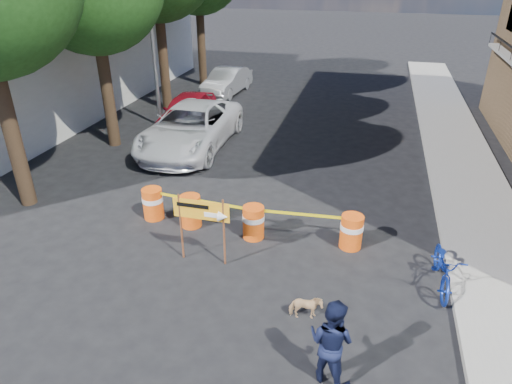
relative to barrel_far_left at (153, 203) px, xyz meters
The scene contains 15 objects.
ground 3.52m from the barrel_far_left, 37.78° to the right, with size 120.00×120.00×0.00m, color black.
sidewalk_east 9.76m from the barrel_far_left, 23.33° to the left, with size 2.40×40.00×0.15m, color gray.
white_building 13.16m from the barrel_far_left, 142.49° to the left, with size 8.00×22.00×6.00m, color silver.
streetlamp 8.92m from the barrel_far_left, 113.35° to the left, with size 1.25×0.18×8.00m.
barrel_far_left is the anchor object (origin of this frame).
barrel_mid_left 1.19m from the barrel_far_left, ahead, with size 0.58×0.58×0.90m.
barrel_mid_right 3.00m from the barrel_far_left, ahead, with size 0.58×0.58×0.90m.
barrel_far_right 5.49m from the barrel_far_left, ahead, with size 0.58×0.58×0.90m.
detour_sign 2.88m from the barrel_far_left, 35.29° to the right, with size 1.36×0.25×1.75m.
pedestrian 6.94m from the barrel_far_left, 38.63° to the right, with size 0.82×0.64×1.69m, color #111633.
bicycle 7.66m from the barrel_far_left, ahead, with size 0.67×1.01×1.92m, color #132F9D.
dog 5.64m from the barrel_far_left, 31.75° to the right, with size 0.30×0.67×0.56m, color tan.
suv_white 5.39m from the barrel_far_left, 100.29° to the left, with size 2.73×5.92×1.65m, color white.
sedan_red 7.82m from the barrel_far_left, 105.15° to the left, with size 1.70×4.22×1.44m, color #A80E1E.
sedan_silver 13.29m from the barrel_far_left, 98.84° to the left, with size 1.44×4.14×1.36m, color #A1A2A8.
Camera 1 is at (2.85, -7.98, 6.58)m, focal length 32.00 mm.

